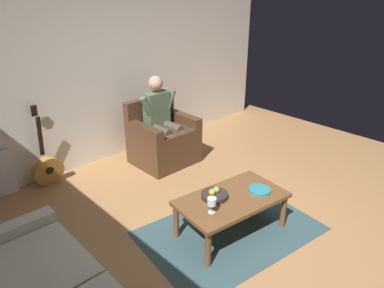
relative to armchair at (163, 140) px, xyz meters
The scene contains 10 objects.
ground_plane 2.04m from the armchair, 80.77° to the left, with size 6.85×6.85×0.00m, color #AB794A.
wall_back 1.24m from the armchair, 65.40° to the right, with size 6.11×0.06×2.61m, color silver.
rug 1.90m from the armchair, 73.22° to the left, with size 1.82×1.23×0.01m, color #345055.
armchair is the anchor object (origin of this frame).
person_seated 0.35m from the armchair, 89.95° to the left, with size 0.62×0.55×1.27m.
coffee_table 1.87m from the armchair, 73.22° to the left, with size 1.20×0.77×0.42m.
guitar 1.60m from the armchair, 18.33° to the right, with size 0.39×0.22×1.07m.
wine_glass_near 2.05m from the armchair, 64.33° to the left, with size 0.09×0.09×0.16m.
fruit_bowl 1.81m from the armchair, 68.18° to the left, with size 0.27×0.27×0.11m.
decorative_dish 1.93m from the armchair, 83.07° to the left, with size 0.23×0.23×0.02m, color teal.
Camera 1 is at (2.66, 1.81, 2.41)m, focal length 33.65 mm.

